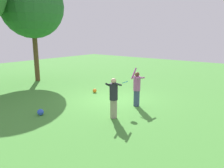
{
  "coord_description": "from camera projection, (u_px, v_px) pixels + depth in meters",
  "views": [
    {
      "loc": [
        -8.96,
        -7.0,
        3.44
      ],
      "look_at": [
        -0.64,
        -0.46,
        1.05
      ],
      "focal_mm": 35.49,
      "sensor_mm": 36.0,
      "label": 1
    }
  ],
  "objects": [
    {
      "name": "ground_plane",
      "position": [
        113.0,
        100.0,
        11.84
      ],
      "size": [
        40.0,
        40.0,
        0.0
      ],
      "primitive_type": "plane",
      "color": "#478C38"
    },
    {
      "name": "tree_center",
      "position": [
        32.0,
        7.0,
        15.59
      ],
      "size": [
        4.42,
        4.42,
        7.55
      ],
      "color": "brown",
      "rests_on": "ground_plane"
    },
    {
      "name": "ball_blue",
      "position": [
        40.0,
        112.0,
        9.58
      ],
      "size": [
        0.28,
        0.28,
        0.28
      ],
      "primitive_type": "sphere",
      "color": "blue",
      "rests_on": "ground_plane"
    },
    {
      "name": "frisbee",
      "position": [
        125.0,
        82.0,
        9.95
      ],
      "size": [
        0.27,
        0.26,
        0.13
      ],
      "color": "#2393D1"
    },
    {
      "name": "ball_orange",
      "position": [
        95.0,
        91.0,
        13.3
      ],
      "size": [
        0.24,
        0.24,
        0.24
      ],
      "primitive_type": "sphere",
      "color": "orange",
      "rests_on": "ground_plane"
    },
    {
      "name": "person_catcher",
      "position": [
        114.0,
        95.0,
        9.07
      ],
      "size": [
        0.65,
        0.57,
        1.7
      ],
      "rotation": [
        0.0,
        0.0,
        0.18
      ],
      "color": "gray",
      "rests_on": "ground_plane"
    },
    {
      "name": "person_thrower",
      "position": [
        137.0,
        86.0,
        10.61
      ],
      "size": [
        0.59,
        0.54,
        1.86
      ],
      "rotation": [
        0.0,
        0.0,
        3.02
      ],
      "color": "#38476B",
      "rests_on": "ground_plane"
    }
  ]
}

